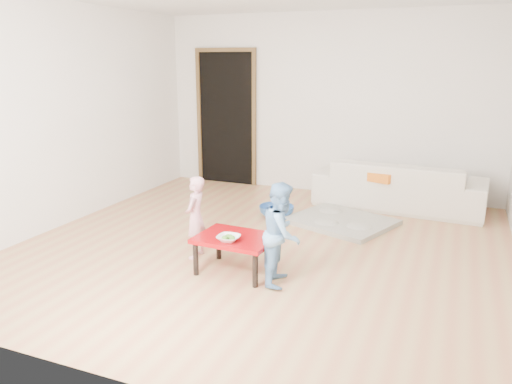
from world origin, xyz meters
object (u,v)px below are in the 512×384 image
Objects in this scene: red_table at (236,254)px; child_blue at (282,233)px; sofa at (399,184)px; child_pink at (195,217)px; bowl at (229,238)px; basin at (277,211)px.

child_blue reaches higher than red_table.
sofa reaches higher than red_table.
red_table is at bearing 63.58° from child_pink.
sofa is 2.90m from child_blue.
sofa is 10.63× the size of bowl.
basin is at bearing 13.38° from child_blue.
basin is (-0.24, 1.76, -0.11)m from red_table.
bowl reaches higher than red_table.
red_table is 1.78m from basin.
child_blue reaches higher than sofa.
basin is (0.29, 1.57, -0.35)m from child_pink.
sofa is 3.00m from red_table.
bowl is at bearing 72.05° from sofa.
child_blue is at bearing 10.64° from bowl.
sofa reaches higher than bowl.
sofa is at bearing 68.42° from bowl.
bowl is 0.46× the size of basin.
red_table is 0.55m from child_blue.
child_pink reaches higher than basin.
basin is (-0.23, 1.89, -0.31)m from bowl.
sofa is 3.07m from child_pink.
sofa reaches higher than basin.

